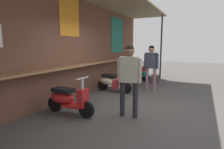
{
  "coord_description": "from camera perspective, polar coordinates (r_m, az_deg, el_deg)",
  "views": [
    {
      "loc": [
        -4.83,
        -1.92,
        1.7
      ],
      "look_at": [
        1.01,
        0.93,
        0.7
      ],
      "focal_mm": 29.98,
      "sensor_mm": 36.0,
      "label": 1
    }
  ],
  "objects": [
    {
      "name": "scooter_red",
      "position": [
        4.86,
        -13.53,
        -7.23
      ],
      "size": [
        0.46,
        1.4,
        0.97
      ],
      "rotation": [
        0.0,
        0.0,
        -1.59
      ],
      "color": "red",
      "rests_on": "ground_plane"
    },
    {
      "name": "merchandise_crate",
      "position": [
        9.28,
        12.92,
        -1.12
      ],
      "size": [
        0.55,
        0.47,
        0.31
      ],
      "primitive_type": "cube",
      "rotation": [
        0.0,
        0.0,
        0.19
      ],
      "color": "brown",
      "rests_on": "ground_plane"
    },
    {
      "name": "scooter_cream",
      "position": [
        6.98,
        0.03,
        -2.14
      ],
      "size": [
        0.48,
        1.4,
        0.97
      ],
      "rotation": [
        0.0,
        0.0,
        -1.63
      ],
      "color": "beige",
      "rests_on": "ground_plane"
    },
    {
      "name": "scooter_teal",
      "position": [
        9.27,
        6.86,
        0.51
      ],
      "size": [
        0.46,
        1.4,
        0.97
      ],
      "rotation": [
        0.0,
        0.0,
        -1.61
      ],
      "color": "#197075",
      "rests_on": "ground_plane"
    },
    {
      "name": "shopper_browsing",
      "position": [
        7.38,
        11.74,
        3.51
      ],
      "size": [
        0.29,
        0.68,
        1.72
      ],
      "rotation": [
        0.0,
        0.0,
        3.01
      ],
      "color": "gray",
      "rests_on": "ground_plane"
    },
    {
      "name": "ground_plane",
      "position": [
        5.47,
        4.2,
        -9.42
      ],
      "size": [
        32.82,
        32.82,
        0.0
      ],
      "primitive_type": "plane",
      "color": "#474442"
    },
    {
      "name": "market_stall_facade",
      "position": [
        6.15,
        -12.39,
        9.91
      ],
      "size": [
        11.72,
        2.2,
        3.34
      ],
      "color": "brown",
      "rests_on": "ground_plane"
    },
    {
      "name": "shopper_with_handbag",
      "position": [
        4.4,
        5.05,
        0.35
      ],
      "size": [
        0.33,
        0.68,
        1.73
      ],
      "rotation": [
        0.0,
        0.0,
        3.29
      ],
      "color": "#232328",
      "rests_on": "ground_plane"
    }
  ]
}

